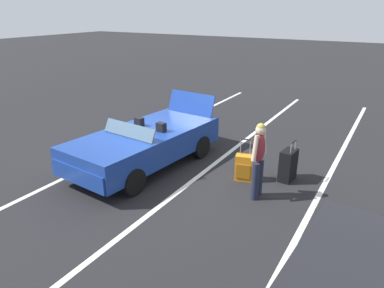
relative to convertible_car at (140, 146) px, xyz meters
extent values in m
plane|color=black|center=(-0.20, 0.02, -0.59)|extent=(80.00, 80.00, 0.00)
cube|color=silver|center=(-0.20, -1.21, -0.59)|extent=(18.00, 0.12, 0.01)
cube|color=silver|center=(-0.20, 1.49, -0.59)|extent=(18.00, 0.12, 0.01)
cube|color=silver|center=(-0.20, 4.19, -0.59)|extent=(18.00, 0.12, 0.01)
cube|color=navy|center=(-0.20, 0.02, 0.03)|extent=(4.25, 2.15, 0.64)
cube|color=navy|center=(1.23, -0.12, -0.08)|extent=(1.47, 1.79, 0.38)
cube|color=slate|center=(0.31, -0.03, 0.50)|extent=(0.33, 1.56, 0.31)
cube|color=black|center=(-0.37, 0.41, 0.46)|extent=(0.18, 0.23, 0.22)
cube|color=black|center=(-0.44, -0.33, 0.46)|extent=(0.18, 0.23, 0.22)
cube|color=navy|center=(-2.14, 0.21, 0.63)|extent=(0.39, 1.51, 0.61)
cylinder|color=black|center=(1.15, 0.70, -0.29)|extent=(0.62, 0.28, 0.60)
cylinder|color=black|center=(0.99, -0.91, -0.29)|extent=(0.62, 0.28, 0.60)
cylinder|color=black|center=(-1.38, 0.95, -0.29)|extent=(0.62, 0.28, 0.60)
cylinder|color=black|center=(-1.54, -0.66, -0.29)|extent=(0.62, 0.28, 0.60)
cube|color=black|center=(-1.21, 3.37, -0.22)|extent=(0.51, 0.33, 0.74)
cube|color=black|center=(-1.23, 3.22, -0.28)|extent=(0.38, 0.06, 0.41)
cylinder|color=gray|center=(-1.07, 3.43, 0.26)|extent=(0.02, 0.02, 0.23)
cylinder|color=gray|center=(-1.33, 3.46, 0.26)|extent=(0.02, 0.02, 0.23)
cylinder|color=black|center=(-1.20, 3.44, 0.37)|extent=(0.27, 0.06, 0.03)
sphere|color=black|center=(-1.03, 3.45, -0.57)|extent=(0.04, 0.04, 0.04)
sphere|color=black|center=(-1.37, 3.49, -0.57)|extent=(0.04, 0.04, 0.04)
cube|color=orange|center=(-0.70, 2.49, -0.28)|extent=(0.33, 0.45, 0.62)
cube|color=#A25F13|center=(-0.57, 2.52, -0.33)|extent=(0.10, 0.31, 0.34)
cylinder|color=gray|center=(-0.79, 2.58, 0.21)|extent=(0.02, 0.02, 0.37)
cylinder|color=gray|center=(-0.74, 2.36, 0.21)|extent=(0.02, 0.02, 0.37)
cylinder|color=black|center=(-0.76, 2.47, 0.39)|extent=(0.08, 0.22, 0.03)
sphere|color=black|center=(-0.82, 2.60, -0.57)|extent=(0.04, 0.04, 0.04)
sphere|color=black|center=(-0.75, 2.33, -0.57)|extent=(0.04, 0.04, 0.04)
cylinder|color=#1E2338|center=(0.03, 3.03, -0.18)|extent=(0.16, 0.16, 0.82)
cylinder|color=#1E2338|center=(-0.17, 3.05, -0.18)|extent=(0.16, 0.16, 0.82)
ellipsoid|color=maroon|center=(-0.07, 3.04, 0.53)|extent=(0.34, 0.25, 0.60)
sphere|color=beige|center=(-0.07, 3.04, 0.92)|extent=(0.21, 0.21, 0.21)
sphere|color=tan|center=(-0.07, 3.04, 0.97)|extent=(0.18, 0.18, 0.18)
cylinder|color=beige|center=(0.13, 3.02, 0.59)|extent=(0.20, 0.11, 0.53)
cylinder|color=beige|center=(-0.27, 3.06, 0.59)|extent=(0.20, 0.11, 0.53)
camera|label=1|loc=(6.47, 5.29, 3.21)|focal=33.67mm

